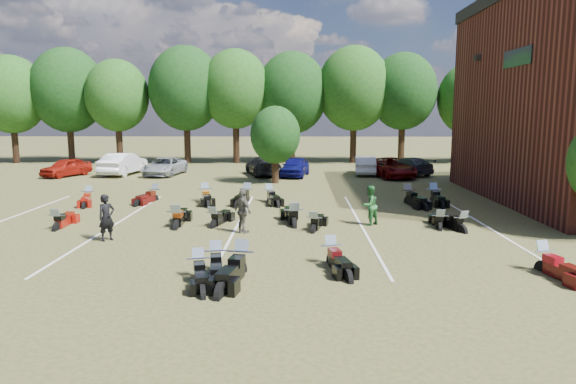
{
  "coord_description": "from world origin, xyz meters",
  "views": [
    {
      "loc": [
        -0.58,
        -17.32,
        4.51
      ],
      "look_at": [
        -0.97,
        4.0,
        1.2
      ],
      "focal_mm": 32.0,
      "sensor_mm": 36.0,
      "label": 1
    }
  ],
  "objects_px": {
    "car_0": "(66,167)",
    "motorcycle_7": "(57,230)",
    "car_4": "(295,167)",
    "person_black": "(107,218)",
    "person_grey": "(243,211)",
    "motorcycle_14": "(155,201)",
    "motorcycle_3": "(199,278)",
    "person_green": "(370,205)"
  },
  "relations": [
    {
      "from": "car_4",
      "to": "person_black",
      "type": "height_order",
      "value": "person_black"
    },
    {
      "from": "motorcycle_3",
      "to": "person_black",
      "type": "bearing_deg",
      "value": 120.17
    },
    {
      "from": "car_4",
      "to": "person_grey",
      "type": "height_order",
      "value": "person_grey"
    },
    {
      "from": "car_4",
      "to": "motorcycle_14",
      "type": "bearing_deg",
      "value": -114.93
    },
    {
      "from": "car_0",
      "to": "motorcycle_14",
      "type": "xyz_separation_m",
      "value": [
        9.1,
        -10.09,
        -0.65
      ]
    },
    {
      "from": "car_0",
      "to": "car_4",
      "type": "bearing_deg",
      "value": 24.28
    },
    {
      "from": "motorcycle_3",
      "to": "motorcycle_14",
      "type": "xyz_separation_m",
      "value": [
        -4.67,
        12.39,
        0.0
      ]
    },
    {
      "from": "person_black",
      "to": "person_grey",
      "type": "distance_m",
      "value": 4.87
    },
    {
      "from": "person_black",
      "to": "person_grey",
      "type": "relative_size",
      "value": 0.99
    },
    {
      "from": "car_0",
      "to": "person_black",
      "type": "bearing_deg",
      "value": -38.71
    },
    {
      "from": "car_0",
      "to": "motorcycle_7",
      "type": "xyz_separation_m",
      "value": [
        7.15,
        -16.77,
        -0.65
      ]
    },
    {
      "from": "motorcycle_7",
      "to": "motorcycle_3",
      "type": "bearing_deg",
      "value": 136.79
    },
    {
      "from": "person_grey",
      "to": "motorcycle_14",
      "type": "relative_size",
      "value": 0.77
    },
    {
      "from": "person_grey",
      "to": "motorcycle_3",
      "type": "height_order",
      "value": "person_grey"
    },
    {
      "from": "person_black",
      "to": "person_green",
      "type": "xyz_separation_m",
      "value": [
        9.67,
        2.74,
        -0.03
      ]
    },
    {
      "from": "person_grey",
      "to": "motorcycle_7",
      "type": "bearing_deg",
      "value": 48.59
    },
    {
      "from": "car_0",
      "to": "person_green",
      "type": "bearing_deg",
      "value": -15.47
    },
    {
      "from": "person_green",
      "to": "motorcycle_7",
      "type": "relative_size",
      "value": 0.76
    },
    {
      "from": "person_black",
      "to": "motorcycle_7",
      "type": "bearing_deg",
      "value": 100.63
    },
    {
      "from": "car_0",
      "to": "motorcycle_7",
      "type": "relative_size",
      "value": 1.79
    },
    {
      "from": "car_4",
      "to": "car_0",
      "type": "bearing_deg",
      "value": -169.19
    },
    {
      "from": "car_0",
      "to": "person_green",
      "type": "distance_m",
      "value": 24.91
    },
    {
      "from": "car_0",
      "to": "motorcycle_7",
      "type": "height_order",
      "value": "car_0"
    },
    {
      "from": "person_black",
      "to": "motorcycle_14",
      "type": "relative_size",
      "value": 0.76
    },
    {
      "from": "person_grey",
      "to": "motorcycle_14",
      "type": "xyz_separation_m",
      "value": [
        -5.32,
        7.0,
        -0.84
      ]
    },
    {
      "from": "motorcycle_14",
      "to": "person_green",
      "type": "bearing_deg",
      "value": -12.77
    },
    {
      "from": "person_green",
      "to": "motorcycle_14",
      "type": "relative_size",
      "value": 0.74
    },
    {
      "from": "car_4",
      "to": "person_grey",
      "type": "bearing_deg",
      "value": -86.27
    },
    {
      "from": "person_green",
      "to": "car_4",
      "type": "bearing_deg",
      "value": -118.8
    },
    {
      "from": "motorcycle_3",
      "to": "person_grey",
      "type": "bearing_deg",
      "value": 68.66
    },
    {
      "from": "person_grey",
      "to": "motorcycle_7",
      "type": "distance_m",
      "value": 7.33
    },
    {
      "from": "car_4",
      "to": "motorcycle_14",
      "type": "relative_size",
      "value": 1.88
    },
    {
      "from": "motorcycle_7",
      "to": "car_4",
      "type": "bearing_deg",
      "value": -120.71
    },
    {
      "from": "person_grey",
      "to": "motorcycle_3",
      "type": "distance_m",
      "value": 5.5
    },
    {
      "from": "car_0",
      "to": "person_green",
      "type": "xyz_separation_m",
      "value": [
        19.4,
        -15.63,
        0.16
      ]
    },
    {
      "from": "car_4",
      "to": "person_black",
      "type": "relative_size",
      "value": 2.46
    },
    {
      "from": "car_4",
      "to": "motorcycle_7",
      "type": "xyz_separation_m",
      "value": [
        -9.16,
        -17.02,
        -0.7
      ]
    },
    {
      "from": "motorcycle_14",
      "to": "motorcycle_3",
      "type": "bearing_deg",
      "value": -53.84
    },
    {
      "from": "person_green",
      "to": "motorcycle_7",
      "type": "bearing_deg",
      "value": -34.51
    },
    {
      "from": "car_0",
      "to": "car_4",
      "type": "height_order",
      "value": "car_4"
    },
    {
      "from": "person_black",
      "to": "person_green",
      "type": "height_order",
      "value": "person_black"
    },
    {
      "from": "motorcycle_14",
      "to": "car_4",
      "type": "bearing_deg",
      "value": 70.67
    }
  ]
}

